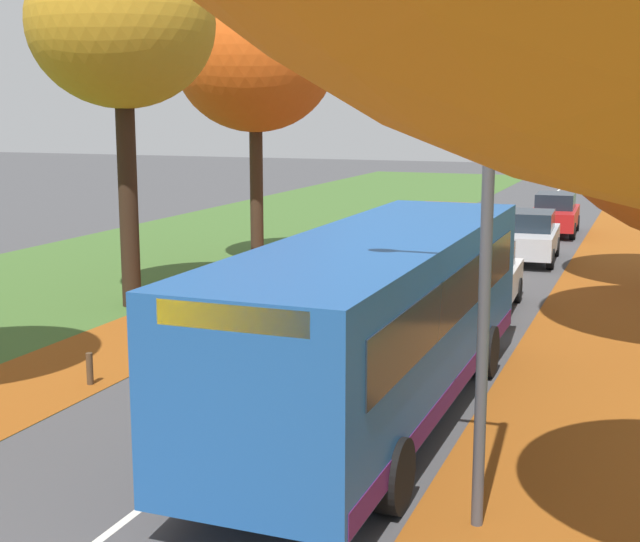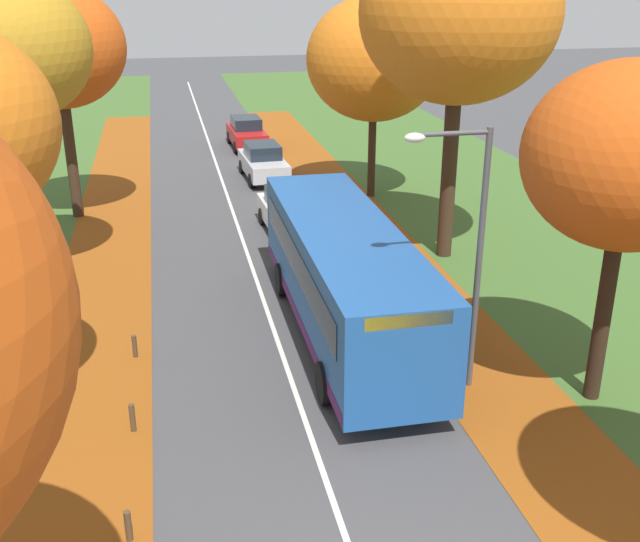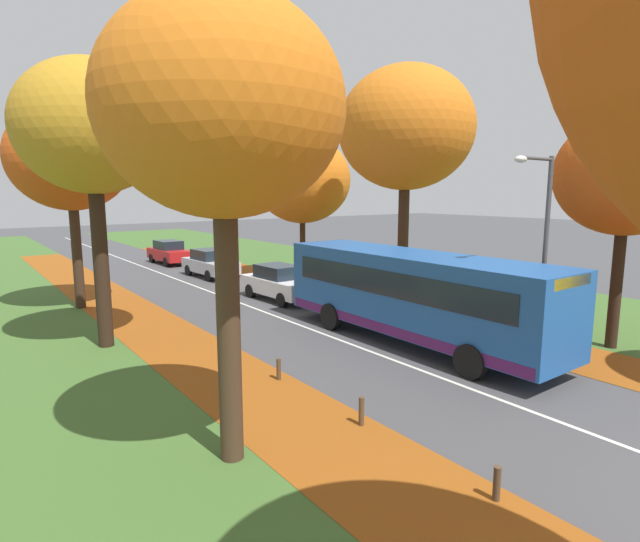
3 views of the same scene
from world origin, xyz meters
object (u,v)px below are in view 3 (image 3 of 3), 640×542
at_px(bollard_third, 497,484).
at_px(streetlamp_right, 540,234).
at_px(car_silver_following, 210,263).
at_px(bollard_fourth, 361,411).
at_px(tree_right_mid, 406,129).
at_px(car_red_third_in_line, 169,252).
at_px(bollard_fifth, 279,369).
at_px(tree_left_far, 70,158).
at_px(tree_right_near, 627,175).
at_px(tree_right_far, 302,180).
at_px(bus, 414,292).
at_px(tree_left_near, 222,110).
at_px(tree_left_mid, 92,129).
at_px(car_white_lead, 279,283).

distance_m(bollard_third, streetlamp_right, 8.81).
bearing_deg(car_silver_following, bollard_fourth, -105.63).
xyz_separation_m(tree_right_mid, car_silver_following, (-4.58, 11.09, -6.93)).
relative_size(bollard_third, car_red_third_in_line, 0.14).
bearing_deg(bollard_fifth, tree_left_far, 100.97).
bearing_deg(tree_right_mid, tree_right_near, -89.88).
distance_m(streetlamp_right, car_red_third_in_line, 26.31).
xyz_separation_m(tree_right_far, bus, (-4.21, -12.43, -3.94)).
distance_m(bollard_fifth, bus, 5.57).
bearing_deg(bollard_third, bollard_fourth, 89.91).
height_order(tree_right_near, tree_right_far, tree_right_far).
bearing_deg(tree_right_near, bollard_fifth, 158.25).
bearing_deg(tree_left_near, tree_right_mid, 31.98).
height_order(tree_left_mid, tree_right_far, tree_left_mid).
relative_size(tree_right_near, bollard_fifth, 12.48).
xyz_separation_m(bus, car_red_third_in_line, (0.17, 22.90, -0.89)).
distance_m(tree_right_mid, car_silver_following, 13.86).
relative_size(tree_left_far, bollard_fifth, 14.45).
xyz_separation_m(tree_left_mid, car_silver_following, (8.41, 10.42, -6.05)).
bearing_deg(tree_left_near, bus, 20.28).
bearing_deg(bus, bollard_fifth, -177.79).
bearing_deg(streetlamp_right, tree_right_far, 81.51).
relative_size(tree_left_mid, bollard_fourth, 13.93).
distance_m(bollard_fifth, streetlamp_right, 8.57).
relative_size(car_white_lead, car_red_third_in_line, 1.00).
distance_m(tree_left_far, bollard_fifth, 13.90).
bearing_deg(car_silver_following, tree_left_far, -152.84).
bearing_deg(tree_right_near, car_silver_following, 102.73).
xyz_separation_m(car_silver_following, car_red_third_in_line, (0.05, 6.79, 0.00)).
xyz_separation_m(tree_right_far, bollard_fifth, (-9.59, -12.64, -5.34)).
relative_size(tree_right_far, car_red_third_in_line, 1.90).
height_order(streetlamp_right, car_silver_following, streetlamp_right).
height_order(bollard_third, bollard_fifth, same).
height_order(streetlamp_right, car_red_third_in_line, streetlamp_right).
height_order(tree_left_mid, tree_right_mid, tree_right_mid).
bearing_deg(car_red_third_in_line, tree_right_mid, -75.78).
relative_size(tree_left_mid, streetlamp_right, 1.49).
height_order(car_white_lead, car_red_third_in_line, same).
bearing_deg(tree_left_near, car_red_third_in_line, 72.14).
xyz_separation_m(bollard_fourth, streetlamp_right, (7.25, 0.32, 3.42)).
distance_m(tree_left_far, car_white_lead, 10.26).
relative_size(bollard_third, streetlamp_right, 0.10).
distance_m(tree_left_near, bollard_fourth, 6.66).
height_order(tree_right_near, tree_right_mid, tree_right_mid).
bearing_deg(tree_left_far, car_red_third_in_line, 53.79).
bearing_deg(car_white_lead, tree_right_mid, -34.91).
xyz_separation_m(tree_left_far, car_white_lead, (7.76, -3.77, -5.54)).
relative_size(bollard_fifth, streetlamp_right, 0.10).
height_order(bollard_fourth, car_silver_following, car_silver_following).
bearing_deg(tree_left_far, tree_right_mid, -29.49).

